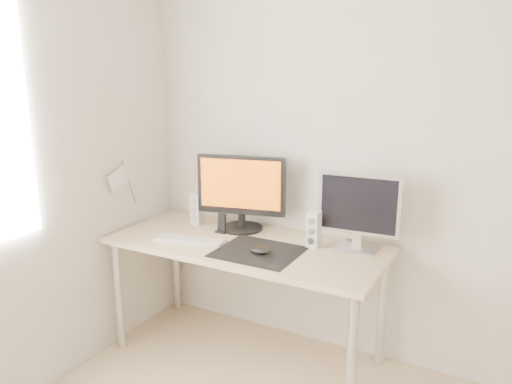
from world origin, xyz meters
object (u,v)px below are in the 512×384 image
(mouse, at_px, (259,250))
(second_monitor, at_px, (359,208))
(speaker_right, at_px, (314,229))
(keyboard, at_px, (190,240))
(main_monitor, at_px, (241,190))
(speaker_left, at_px, (197,208))
(phone_dock, at_px, (222,227))
(desk, at_px, (246,255))

(mouse, xyz_separation_m, second_monitor, (0.45, 0.32, 0.22))
(speaker_right, bearing_deg, keyboard, -159.22)
(mouse, xyz_separation_m, main_monitor, (-0.29, 0.32, 0.23))
(second_monitor, xyz_separation_m, speaker_right, (-0.23, -0.07, -0.14))
(mouse, xyz_separation_m, speaker_left, (-0.60, 0.29, 0.08))
(phone_dock, bearing_deg, second_monitor, 7.10)
(main_monitor, bearing_deg, second_monitor, -0.24)
(mouse, distance_m, speaker_right, 0.34)
(speaker_right, bearing_deg, phone_dock, -176.85)
(desk, relative_size, main_monitor, 2.93)
(speaker_right, bearing_deg, main_monitor, 171.86)
(mouse, bearing_deg, desk, 139.82)
(desk, distance_m, phone_dock, 0.26)
(second_monitor, bearing_deg, desk, -162.58)
(desk, height_order, speaker_right, speaker_right)
(mouse, height_order, second_monitor, second_monitor)
(speaker_right, distance_m, keyboard, 0.72)
(desk, bearing_deg, speaker_right, 17.81)
(mouse, height_order, phone_dock, phone_dock)
(speaker_left, relative_size, speaker_right, 1.00)
(main_monitor, xyz_separation_m, speaker_left, (-0.31, -0.03, -0.15))
(second_monitor, xyz_separation_m, speaker_left, (-1.05, -0.03, -0.14))
(mouse, distance_m, second_monitor, 0.59)
(mouse, distance_m, main_monitor, 0.49)
(second_monitor, relative_size, speaker_right, 2.17)
(main_monitor, height_order, keyboard, main_monitor)
(desk, relative_size, second_monitor, 3.54)
(second_monitor, height_order, keyboard, second_monitor)
(keyboard, relative_size, phone_dock, 3.65)
(second_monitor, relative_size, keyboard, 1.04)
(mouse, distance_m, desk, 0.22)
(mouse, bearing_deg, phone_dock, 149.87)
(main_monitor, height_order, speaker_right, main_monitor)
(main_monitor, distance_m, second_monitor, 0.74)
(speaker_left, xyz_separation_m, phone_dock, (0.23, -0.07, -0.07))
(desk, bearing_deg, keyboard, -155.74)
(phone_dock, bearing_deg, keyboard, -110.49)
(desk, bearing_deg, speaker_left, 160.51)
(main_monitor, bearing_deg, speaker_left, -173.84)
(second_monitor, distance_m, phone_dock, 0.85)
(phone_dock, bearing_deg, mouse, -30.13)
(main_monitor, relative_size, second_monitor, 1.21)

